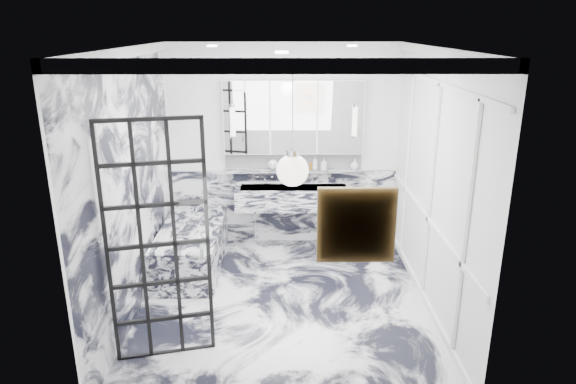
{
  "coord_description": "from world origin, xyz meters",
  "views": [
    {
      "loc": [
        0.02,
        -5.18,
        3.0
      ],
      "look_at": [
        0.06,
        0.5,
        1.15
      ],
      "focal_mm": 32.0,
      "sensor_mm": 36.0,
      "label": 1
    }
  ],
  "objects_px": {
    "trough_sink": "(294,198)",
    "bathtub": "(192,248)",
    "crittall_door": "(158,245)",
    "mirror_cabinet": "(294,117)"
  },
  "relations": [
    {
      "from": "crittall_door",
      "to": "mirror_cabinet",
      "type": "xyz_separation_m",
      "value": [
        1.26,
        2.68,
        0.69
      ]
    },
    {
      "from": "trough_sink",
      "to": "bathtub",
      "type": "xyz_separation_m",
      "value": [
        -1.33,
        -0.66,
        -0.45
      ]
    },
    {
      "from": "mirror_cabinet",
      "to": "trough_sink",
      "type": "bearing_deg",
      "value": -90.0
    },
    {
      "from": "mirror_cabinet",
      "to": "bathtub",
      "type": "height_order",
      "value": "mirror_cabinet"
    },
    {
      "from": "mirror_cabinet",
      "to": "bathtub",
      "type": "bearing_deg",
      "value": -147.94
    },
    {
      "from": "crittall_door",
      "to": "bathtub",
      "type": "height_order",
      "value": "crittall_door"
    },
    {
      "from": "bathtub",
      "to": "crittall_door",
      "type": "bearing_deg",
      "value": -88.02
    },
    {
      "from": "trough_sink",
      "to": "mirror_cabinet",
      "type": "xyz_separation_m",
      "value": [
        -0.0,
        0.17,
        1.09
      ]
    },
    {
      "from": "crittall_door",
      "to": "trough_sink",
      "type": "height_order",
      "value": "crittall_door"
    },
    {
      "from": "trough_sink",
      "to": "mirror_cabinet",
      "type": "distance_m",
      "value": 1.1
    }
  ]
}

